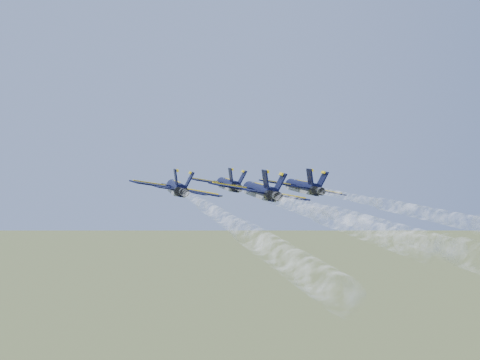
{
  "coord_description": "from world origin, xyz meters",
  "views": [
    {
      "loc": [
        -1.23,
        -98.87,
        102.65
      ],
      "look_at": [
        3.92,
        2.1,
        99.92
      ],
      "focal_mm": 50.0,
      "sensor_mm": 36.0,
      "label": 1
    }
  ],
  "objects_px": {
    "jet_right": "(302,187)",
    "jet_slot": "(259,191)",
    "jet_left": "(176,188)",
    "jet_lead": "(228,184)"
  },
  "relations": [
    {
      "from": "jet_right",
      "to": "jet_slot",
      "type": "bearing_deg",
      "value": -127.5
    },
    {
      "from": "jet_right",
      "to": "jet_slot",
      "type": "xyz_separation_m",
      "value": [
        -7.52,
        -13.33,
        0.0
      ]
    },
    {
      "from": "jet_lead",
      "to": "jet_right",
      "type": "bearing_deg",
      "value": -55.14
    },
    {
      "from": "jet_lead",
      "to": "jet_left",
      "type": "relative_size",
      "value": 1.0
    },
    {
      "from": "jet_lead",
      "to": "jet_left",
      "type": "xyz_separation_m",
      "value": [
        -8.03,
        -14.0,
        0.0
      ]
    },
    {
      "from": "jet_right",
      "to": "jet_slot",
      "type": "distance_m",
      "value": 15.31
    },
    {
      "from": "jet_lead",
      "to": "jet_slot",
      "type": "relative_size",
      "value": 1.0
    },
    {
      "from": "jet_left",
      "to": "jet_right",
      "type": "relative_size",
      "value": 1.0
    },
    {
      "from": "jet_left",
      "to": "jet_slot",
      "type": "relative_size",
      "value": 1.0
    },
    {
      "from": "jet_left",
      "to": "jet_slot",
      "type": "xyz_separation_m",
      "value": [
        11.31,
        -10.94,
        0.0
      ]
    }
  ]
}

